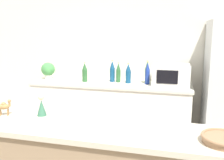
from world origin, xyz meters
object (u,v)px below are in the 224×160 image
Objects in this scene: back_bottle_4 at (85,72)px; back_bottle_5 at (147,72)px; camel_figurine at (4,106)px; microwave at (171,75)px; back_bottle_1 at (147,73)px; back_bottle_2 at (128,74)px; potted_plant at (48,70)px; back_bottle_0 at (112,71)px; paper_towel_roll at (59,73)px; back_bottle_3 at (118,73)px; wise_man_figurine_blue at (41,106)px; fruit_bowl at (223,139)px.

back_bottle_5 is (0.87, 0.13, 0.02)m from back_bottle_4.
back_bottle_4 reaches higher than camel_figurine.
microwave is at bearing 2.59° from back_bottle_4.
back_bottle_2 is at bearing -178.82° from back_bottle_1.
back_bottle_1 is 0.99× the size of back_bottle_5.
back_bottle_0 is (0.98, 0.06, 0.01)m from potted_plant.
potted_plant reaches higher than camel_figurine.
paper_towel_roll is 0.77× the size of back_bottle_1.
back_bottle_4 is at bearing 5.94° from paper_towel_roll.
back_bottle_3 is (-0.73, 0.03, -0.01)m from microwave.
microwave is (1.58, 0.09, 0.02)m from paper_towel_roll.
back_bottle_0 is at bearing 80.60° from camel_figurine.
wise_man_figurine_blue is (-0.54, -1.88, 0.03)m from back_bottle_5.
microwave reaches higher than back_bottle_4.
back_bottle_3 is at bearing 2.17° from potted_plant.
potted_plant is 1.56× the size of wise_man_figurine_blue.
potted_plant is 0.23m from paper_towel_roll.
camel_figurine is at bearing -87.98° from back_bottle_4.
wise_man_figurine_blue is at bearing -106.08° from back_bottle_5.
potted_plant is 0.98m from back_bottle_0.
back_bottle_0 is 1.09× the size of back_bottle_3.
back_bottle_3 is 0.40m from back_bottle_5.
back_bottle_4 is at bearing -176.23° from back_bottle_1.
microwave is 1.72× the size of back_bottle_3.
back_bottle_1 is 1.11× the size of back_bottle_2.
camel_figurine is 0.27m from wise_man_figurine_blue.
back_bottle_5 reaches higher than back_bottle_4.
fruit_bowl is (2.12, -1.96, -0.01)m from potted_plant.
paper_towel_roll is (0.22, -0.08, -0.02)m from potted_plant.
back_bottle_2 is at bearing 80.78° from wise_man_figurine_blue.
back_bottle_5 reaches higher than back_bottle_0.
back_bottle_2 is at bearing -179.87° from microwave.
microwave is 1.74× the size of back_bottle_2.
back_bottle_1 is (1.27, 0.10, 0.03)m from paper_towel_roll.
back_bottle_4 is 2.45m from fruit_bowl.
back_bottle_4 is 1.82m from camel_figurine.
back_bottle_0 reaches higher than potted_plant.
microwave is at bearing 64.27° from wise_man_figurine_blue.
back_bottle_4 is (-0.62, -0.05, 0.00)m from back_bottle_2.
back_bottle_4 is (-0.38, -0.10, -0.01)m from back_bottle_0.
back_bottle_1 reaches higher than camel_figurine.
back_bottle_4 is 1.18× the size of fruit_bowl.
back_bottle_3 is at bearing 85.47° from wise_man_figurine_blue.
back_bottle_5 is (0.49, 0.03, 0.00)m from back_bottle_0.
back_bottle_0 is at bearing 88.36° from wise_man_figurine_blue.
wise_man_figurine_blue is (-0.29, -1.81, 0.04)m from back_bottle_2.
microwave is (1.80, 0.01, 0.00)m from potted_plant.
back_bottle_0 is 0.09m from back_bottle_3.
back_bottle_3 is 1.01× the size of back_bottle_4.
back_bottle_0 is at bearing 176.98° from microwave.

